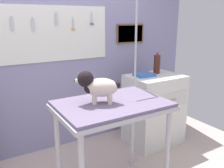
# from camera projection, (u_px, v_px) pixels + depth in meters

# --- Properties ---
(rear_wall_panel) EXTENTS (4.00, 0.09, 2.30)m
(rear_wall_panel) POSITION_uv_depth(u_px,v_px,m) (54.00, 57.00, 2.92)
(rear_wall_panel) COLOR #8C89B1
(rear_wall_panel) RESTS_ON ground
(grooming_table) EXTENTS (0.95, 0.66, 0.91)m
(grooming_table) POSITION_uv_depth(u_px,v_px,m) (112.00, 113.00, 2.11)
(grooming_table) COLOR #B7B7BC
(grooming_table) RESTS_ON ground
(grooming_arm) EXTENTS (0.30, 0.11, 1.82)m
(grooming_arm) POSITION_uv_depth(u_px,v_px,m) (134.00, 90.00, 2.63)
(grooming_arm) COLOR #B7B7BC
(grooming_arm) RESTS_ON ground
(dog) EXTENTS (0.37, 0.28, 0.28)m
(dog) POSITION_uv_depth(u_px,v_px,m) (97.00, 86.00, 2.03)
(dog) COLOR beige
(dog) RESTS_ON grooming_table
(cabinet_right) EXTENTS (0.68, 0.54, 0.91)m
(cabinet_right) POSITION_uv_depth(u_px,v_px,m) (154.00, 109.00, 3.18)
(cabinet_right) COLOR silver
(cabinet_right) RESTS_ON ground
(soda_bottle) EXTENTS (0.08, 0.08, 0.28)m
(soda_bottle) POSITION_uv_depth(u_px,v_px,m) (157.00, 64.00, 3.16)
(soda_bottle) COLOR #452115
(soda_bottle) RESTS_ON cabinet_right
(supply_tray) EXTENTS (0.24, 0.18, 0.04)m
(supply_tray) POSITION_uv_depth(u_px,v_px,m) (144.00, 75.00, 3.03)
(supply_tray) COLOR #356AB7
(supply_tray) RESTS_ON cabinet_right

